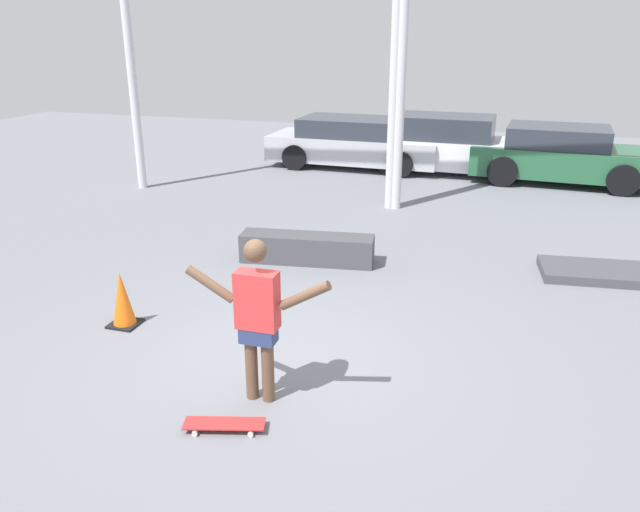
# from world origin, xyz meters

# --- Properties ---
(ground_plane) EXTENTS (36.00, 36.00, 0.00)m
(ground_plane) POSITION_xyz_m (0.00, 0.00, 0.00)
(ground_plane) COLOR slate
(skateboarder) EXTENTS (1.50, 0.23, 1.73)m
(skateboarder) POSITION_xyz_m (0.07, -0.73, 0.96)
(skateboarder) COLOR brown
(skateboarder) RESTS_ON ground_plane
(skateboard) EXTENTS (0.80, 0.41, 0.08)m
(skateboard) POSITION_xyz_m (-0.05, -1.33, 0.06)
(skateboard) COLOR red
(skateboard) RESTS_ON ground_plane
(grind_box) EXTENTS (2.20, 0.78, 0.46)m
(grind_box) POSITION_xyz_m (-0.71, 3.20, 0.23)
(grind_box) COLOR #47474C
(grind_box) RESTS_ON ground_plane
(manual_pad) EXTENTS (2.54, 1.18, 0.14)m
(manual_pad) POSITION_xyz_m (4.13, 3.94, 0.07)
(manual_pad) COLOR #47474C
(manual_pad) RESTS_ON ground_plane
(canopy_support_left) EXTENTS (6.17, 0.20, 5.78)m
(canopy_support_left) POSITION_xyz_m (-3.05, 6.81, 3.59)
(canopy_support_left) COLOR silver
(canopy_support_left) RESTS_ON ground_plane
(canopy_support_right) EXTENTS (6.17, 0.20, 5.78)m
(canopy_support_right) POSITION_xyz_m (3.05, 6.81, 3.59)
(canopy_support_right) COLOR silver
(canopy_support_right) RESTS_ON ground_plane
(parked_car_silver) EXTENTS (4.63, 2.07, 1.32)m
(parked_car_silver) POSITION_xyz_m (-1.82, 10.61, 0.65)
(parked_car_silver) COLOR #B7BABF
(parked_car_silver) RESTS_ON ground_plane
(parked_car_white) EXTENTS (4.51, 1.95, 1.47)m
(parked_car_white) POSITION_xyz_m (0.71, 10.62, 0.71)
(parked_car_white) COLOR white
(parked_car_white) RESTS_ON ground_plane
(parked_car_green) EXTENTS (4.33, 2.16, 1.37)m
(parked_car_green) POSITION_xyz_m (3.47, 10.28, 0.67)
(parked_car_green) COLOR #28603D
(parked_car_green) RESTS_ON ground_plane
(traffic_cone) EXTENTS (0.36, 0.36, 0.73)m
(traffic_cone) POSITION_xyz_m (-2.24, 0.33, 0.36)
(traffic_cone) COLOR black
(traffic_cone) RESTS_ON ground_plane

